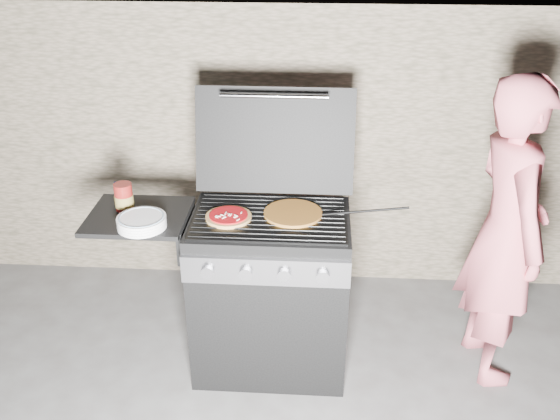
# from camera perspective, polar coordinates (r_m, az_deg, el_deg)

# --- Properties ---
(ground) EXTENTS (50.00, 50.00, 0.00)m
(ground) POSITION_cam_1_polar(r_m,az_deg,el_deg) (3.63, -0.81, -13.43)
(ground) COLOR #43403D
(stone_wall) EXTENTS (8.00, 0.35, 1.80)m
(stone_wall) POSITION_cam_1_polar(r_m,az_deg,el_deg) (4.07, 0.28, 6.18)
(stone_wall) COLOR #82705D
(stone_wall) RESTS_ON ground
(gas_grill) EXTENTS (1.34, 0.79, 0.91)m
(gas_grill) POSITION_cam_1_polar(r_m,az_deg,el_deg) (3.37, -5.13, -7.33)
(gas_grill) COLOR black
(gas_grill) RESTS_ON ground
(pizza_topped) EXTENTS (0.28, 0.28, 0.03)m
(pizza_topped) POSITION_cam_1_polar(r_m,az_deg,el_deg) (3.10, -4.73, -0.56)
(pizza_topped) COLOR #B58737
(pizza_topped) RESTS_ON gas_grill
(pizza_plain) EXTENTS (0.34, 0.34, 0.02)m
(pizza_plain) POSITION_cam_1_polar(r_m,az_deg,el_deg) (3.13, 1.19, -0.30)
(pizza_plain) COLOR #BE7726
(pizza_plain) RESTS_ON gas_grill
(sauce_jar) EXTENTS (0.11, 0.11, 0.14)m
(sauce_jar) POSITION_cam_1_polar(r_m,az_deg,el_deg) (3.26, -14.09, 1.17)
(sauce_jar) COLOR maroon
(sauce_jar) RESTS_ON gas_grill
(blue_carton) EXTENTS (0.07, 0.05, 0.13)m
(blue_carton) POSITION_cam_1_polar(r_m,az_deg,el_deg) (3.31, -14.32, 1.41)
(blue_carton) COLOR #0932A6
(blue_carton) RESTS_ON gas_grill
(plate_stack) EXTENTS (0.31, 0.31, 0.06)m
(plate_stack) POSITION_cam_1_polar(r_m,az_deg,el_deg) (3.09, -12.53, -1.08)
(plate_stack) COLOR white
(plate_stack) RESTS_ON gas_grill
(person) EXTENTS (0.48, 0.65, 1.65)m
(person) POSITION_cam_1_polar(r_m,az_deg,el_deg) (3.34, 19.94, -2.05)
(person) COLOR #C55864
(person) RESTS_ON ground
(tongs) EXTENTS (0.45, 0.06, 0.09)m
(tongs) POSITION_cam_1_polar(r_m,az_deg,el_deg) (3.09, 7.54, -0.12)
(tongs) COLOR black
(tongs) RESTS_ON gas_grill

